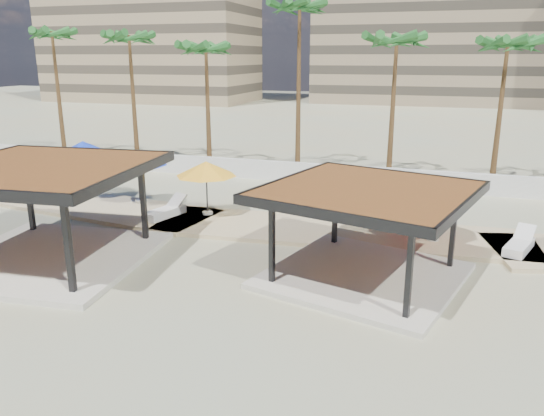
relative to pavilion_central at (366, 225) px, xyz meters
The scene contains 19 objects.
ground 5.01m from the pavilion_central, 145.56° to the right, with size 200.00×200.00×0.00m, color tan.
promenade 5.68m from the pavilion_central, 109.74° to the left, with size 44.45×7.97×0.24m.
boundary_wall 13.98m from the pavilion_central, 105.90° to the left, with size 56.00×0.30×1.20m, color silver.
building_west 80.94m from the pavilion_central, 125.02° to the left, with size 34.00×16.00×32.40m.
building_mid 76.39m from the pavilion_central, 89.86° to the left, with size 38.00×16.00×30.40m.
pavilion_central is the anchor object (origin of this frame).
pavilion_west 11.59m from the pavilion_central, behind, with size 7.89×7.89×3.67m.
umbrella_a 16.84m from the pavilion_central, 158.89° to the left, with size 3.57×3.57×2.94m.
umbrella_b 9.48m from the pavilion_central, 149.00° to the left, with size 3.43×3.43×2.53m.
umbrella_c 4.82m from the pavilion_central, 63.45° to the left, with size 3.55×3.55×2.54m.
umbrella_f 13.55m from the pavilion_central, 155.05° to the left, with size 3.79×3.79×2.66m.
lounger_a 10.70m from the pavilion_central, 158.20° to the left, with size 1.32×2.42×0.87m.
lounger_b 6.86m from the pavilion_central, 37.02° to the left, with size 1.38×2.28×0.82m.
palm_a 30.09m from the pavilion_central, 147.70° to the left, with size 3.00×3.00×9.73m.
palm_b 25.55m from the pavilion_central, 139.47° to the left, with size 3.00×3.00×9.43m.
palm_c 20.87m from the pavilion_central, 129.61° to the left, with size 3.00×3.00×8.68m.
palm_d 19.35m from the pavilion_central, 112.70° to the left, with size 3.00×3.00×11.14m.
palm_e 16.91m from the pavilion_central, 92.95° to the left, with size 3.00×3.00×9.10m.
palm_f 17.78m from the pavilion_central, 72.02° to the left, with size 3.00×3.00×8.85m.
Camera 1 is at (5.99, -14.47, 7.38)m, focal length 35.00 mm.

